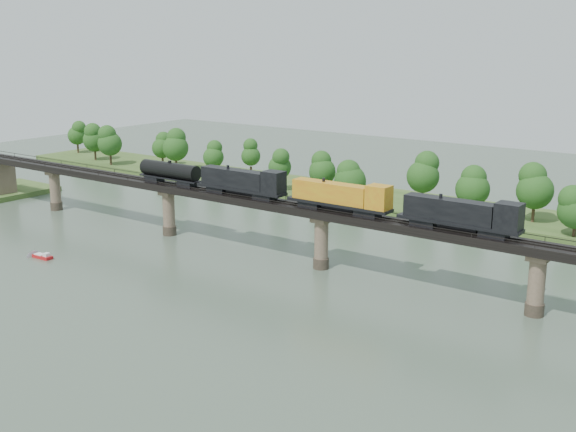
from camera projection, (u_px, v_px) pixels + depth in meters
The scene contains 7 objects.
ground at pixel (214, 317), 112.21m from camera, with size 400.00×400.00×0.00m, color #3D4D3E.
far_bank at pixel (444, 209), 178.55m from camera, with size 300.00×24.00×1.60m, color #385321.
bridge at pixel (321, 240), 134.37m from camera, with size 236.00×30.00×11.50m.
bridge_superstructure at pixel (322, 207), 132.85m from camera, with size 220.00×4.90×0.75m.
far_treeline at pixel (407, 177), 177.82m from camera, with size 289.06×17.54×13.60m.
freight_train at pixel (305, 192), 134.45m from camera, with size 84.45×3.29×5.81m.
motorboat at pixel (43, 256), 141.67m from camera, with size 4.56×1.83×1.26m.
Camera 1 is at (71.43, -77.97, 42.26)m, focal length 45.00 mm.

